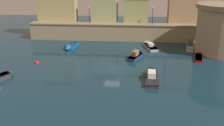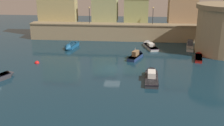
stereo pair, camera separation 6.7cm
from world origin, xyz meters
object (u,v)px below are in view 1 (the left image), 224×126
Objects in this scene: quay_lamp_0 at (89,12)px; moored_boat_4 at (198,57)px; quay_lamp_1 at (153,13)px; moored_boat_3 at (0,77)px; moored_boat_1 at (151,75)px; mooring_buoy_0 at (37,63)px; moored_boat_5 at (137,55)px; moored_boat_6 at (190,45)px; fortress_tower at (224,29)px; moored_boat_0 at (71,46)px; moored_boat_2 at (149,45)px.

quay_lamp_0 is 0.64× the size of moored_boat_4.
quay_lamp_1 is 34.06m from moored_boat_3.
mooring_buoy_0 is (-18.68, 4.98, -0.38)m from moored_boat_1.
moored_boat_5 is (10.54, -12.80, -5.62)m from quay_lamp_0.
quay_lamp_1 reaches higher than moored_boat_6.
fortress_tower is 19.90m from moored_boat_1.
moored_boat_1 is at bearing -146.14° from moored_boat_5.
moored_boat_5 is at bearing -104.22° from quay_lamp_1.
fortress_tower is 2.00× the size of moored_boat_0.
fortress_tower is at bearing 98.23° from moored_boat_0.
fortress_tower is 1.92× the size of moored_boat_5.
moored_boat_3 is 6.69× the size of mooring_buoy_0.
moored_boat_2 is at bearing 32.59° from mooring_buoy_0.
quay_lamp_0 is 22.41m from moored_boat_6.
moored_boat_0 is at bearing 70.51° from mooring_buoy_0.
quay_lamp_0 is 0.53× the size of moored_boat_2.
moored_boat_1 is 0.93× the size of moored_boat_6.
moored_boat_0 is 6.75× the size of mooring_buoy_0.
mooring_buoy_0 is (-19.03, -12.17, -0.33)m from moored_boat_2.
fortress_tower is 7.51m from moored_boat_4.
mooring_buoy_0 is at bearing 126.90° from moored_boat_5.
moored_boat_2 is 8.73× the size of mooring_buoy_0.
quay_lamp_0 reaches higher than moored_boat_5.
quay_lamp_0 is 13.78m from quay_lamp_1.
quay_lamp_1 is 23.12m from moored_boat_1.
moored_boat_1 is 1.34× the size of moored_boat_3.
moored_boat_1 is 13.39m from moored_boat_4.
quay_lamp_0 is at bearing 171.11° from moored_boat_0.
quay_lamp_0 is at bearing 31.61° from moored_boat_1.
quay_lamp_0 is 0.51× the size of moored_boat_1.
moored_boat_5 reaches higher than moored_boat_1.
fortress_tower reaches higher than moored_boat_3.
moored_boat_1 is at bearing 55.92° from moored_boat_0.
moored_boat_6 is 30.06m from mooring_buoy_0.
moored_boat_1 is at bearing -14.93° from mooring_buoy_0.
moored_boat_6 is at bearing -28.92° from moored_boat_3.
quay_lamp_0 is 9.89m from moored_boat_0.
moored_boat_3 is at bearing 124.49° from moored_boat_4.
moored_boat_5 is at bearing 147.18° from moored_boat_2.
quay_lamp_1 is 4.72× the size of mooring_buoy_0.
quay_lamp_0 reaches higher than moored_boat_0.
quay_lamp_1 is at bearing 7.21° from moored_boat_5.
quay_lamp_1 is 18.98m from moored_boat_0.
moored_boat_4 is at bearing -143.17° from fortress_tower.
moored_boat_2 is (-13.29, 3.27, -4.25)m from fortress_tower.
moored_boat_1 is (-1.14, -22.37, -5.72)m from quay_lamp_1.
moored_boat_0 is at bearing 90.69° from moored_boat_4.
fortress_tower is 2.86× the size of quay_lamp_1.
moored_boat_1 is (12.64, -22.37, -5.67)m from quay_lamp_0.
moored_boat_5 is (-2.11, 9.57, 0.04)m from moored_boat_1.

